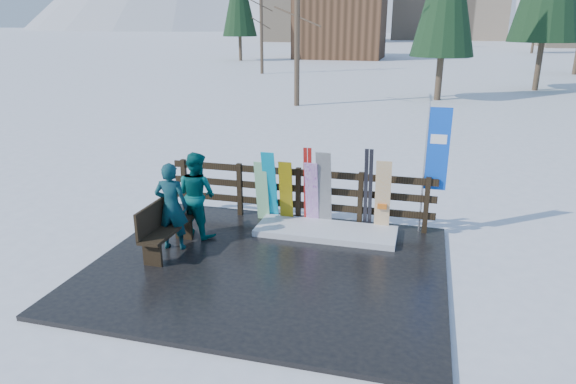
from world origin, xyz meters
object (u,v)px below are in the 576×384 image
(bench, at_px, (164,225))
(snowboard_5, at_px, (383,197))
(snowboard_4, at_px, (324,190))
(snowboard_1, at_px, (262,191))
(snowboard_3, at_px, (312,194))
(person_front, at_px, (171,206))
(rental_flag, at_px, (435,154))
(person_back, at_px, (197,194))
(snowboard_2, at_px, (286,192))
(snowboard_0, at_px, (270,187))

(bench, distance_m, snowboard_5, 4.20)
(snowboard_4, xyz_separation_m, snowboard_5, (1.17, -0.00, -0.05))
(snowboard_1, height_order, snowboard_3, snowboard_3)
(snowboard_1, bearing_deg, person_front, -123.64)
(rental_flag, relative_size, person_back, 1.56)
(snowboard_1, relative_size, snowboard_4, 0.82)
(bench, relative_size, snowboard_4, 0.92)
(snowboard_1, xyz_separation_m, snowboard_3, (1.06, 0.00, 0.03))
(bench, bearing_deg, rental_flag, 25.24)
(snowboard_2, relative_size, snowboard_3, 0.97)
(snowboard_3, bearing_deg, snowboard_0, 180.00)
(snowboard_4, bearing_deg, snowboard_1, -180.00)
(snowboard_5, bearing_deg, bench, -152.81)
(snowboard_3, bearing_deg, snowboard_2, 180.00)
(person_front, relative_size, person_back, 0.98)
(snowboard_2, xyz_separation_m, rental_flag, (2.87, 0.27, 0.93))
(snowboard_5, distance_m, person_front, 4.05)
(snowboard_0, bearing_deg, person_back, -138.15)
(snowboard_1, bearing_deg, snowboard_0, 0.00)
(rental_flag, relative_size, person_front, 1.59)
(snowboard_0, relative_size, snowboard_1, 1.19)
(bench, distance_m, snowboard_2, 2.61)
(snowboard_2, bearing_deg, person_front, -133.91)
(snowboard_2, distance_m, rental_flag, 3.03)
(bench, relative_size, snowboard_1, 1.13)
(snowboard_3, relative_size, person_front, 0.85)
(snowboard_0, xyz_separation_m, snowboard_3, (0.88, 0.00, -0.08))
(snowboard_2, bearing_deg, person_back, -145.28)
(snowboard_1, distance_m, rental_flag, 3.53)
(bench, bearing_deg, snowboard_2, 47.35)
(bench, distance_m, person_front, 0.36)
(snowboard_2, bearing_deg, snowboard_3, -0.00)
(snowboard_2, height_order, person_front, person_front)
(bench, distance_m, snowboard_1, 2.29)
(person_front, bearing_deg, snowboard_1, -132.98)
(bench, bearing_deg, person_back, 73.38)
(snowboard_3, height_order, rental_flag, rental_flag)
(snowboard_4, bearing_deg, person_back, -155.57)
(snowboard_1, height_order, snowboard_5, snowboard_5)
(snowboard_0, xyz_separation_m, snowboard_5, (2.31, -0.00, -0.02))
(snowboard_3, bearing_deg, snowboard_1, -180.00)
(snowboard_1, bearing_deg, snowboard_5, 0.00)
(snowboard_0, distance_m, rental_flag, 3.33)
(snowboard_2, bearing_deg, bench, -132.65)
(snowboard_0, distance_m, snowboard_4, 1.13)
(snowboard_0, height_order, snowboard_5, snowboard_0)
(snowboard_0, height_order, person_front, person_front)
(bench, bearing_deg, person_front, 63.76)
(snowboard_0, xyz_separation_m, snowboard_4, (1.13, 0.00, 0.03))
(snowboard_0, distance_m, person_front, 2.20)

